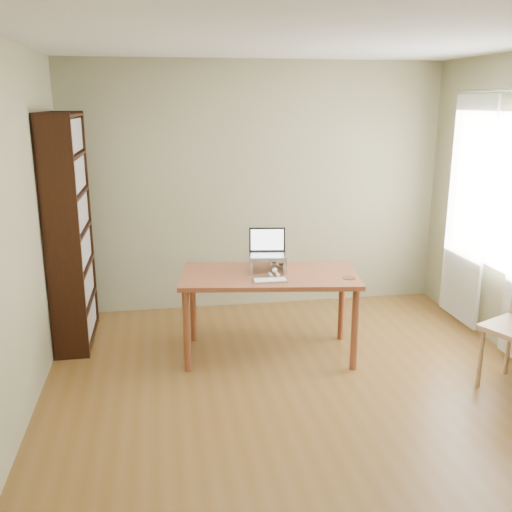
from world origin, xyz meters
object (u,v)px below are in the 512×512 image
(keyboard, at_px, (270,280))
(desk, at_px, (269,283))
(bookshelf, at_px, (70,231))
(laptop, at_px, (267,248))
(cat, at_px, (270,263))

(keyboard, bearing_deg, desk, 81.76)
(bookshelf, distance_m, keyboard, 1.90)
(laptop, relative_size, cat, 0.74)
(laptop, xyz_separation_m, cat, (0.03, -0.03, -0.13))
(laptop, bearing_deg, cat, -33.80)
(laptop, bearing_deg, keyboard, -87.60)
(desk, relative_size, cat, 3.41)
(bookshelf, relative_size, desk, 1.31)
(desk, bearing_deg, keyboard, -91.24)
(cat, bearing_deg, laptop, 139.61)
(desk, height_order, keyboard, keyboard)
(bookshelf, distance_m, cat, 1.83)
(cat, bearing_deg, bookshelf, 165.48)
(desk, xyz_separation_m, laptop, (0.00, 0.14, 0.28))
(bookshelf, bearing_deg, laptop, -15.77)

